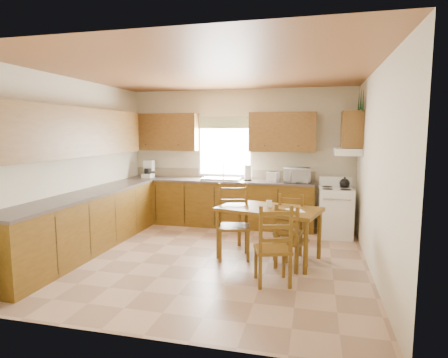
% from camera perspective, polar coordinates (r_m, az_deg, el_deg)
% --- Properties ---
extents(floor, '(4.50, 4.50, 0.00)m').
position_cam_1_polar(floor, '(5.69, -2.23, -11.90)').
color(floor, tan).
rests_on(floor, ground).
extents(ceiling, '(4.50, 4.50, 0.00)m').
position_cam_1_polar(ceiling, '(5.44, -2.38, 16.06)').
color(ceiling, '#976036').
rests_on(ceiling, floor).
extents(wall_left, '(4.50, 4.50, 0.00)m').
position_cam_1_polar(wall_left, '(6.40, -22.07, 2.09)').
color(wall_left, beige).
rests_on(wall_left, floor).
extents(wall_right, '(4.50, 4.50, 0.00)m').
position_cam_1_polar(wall_right, '(5.25, 22.04, 1.08)').
color(wall_right, beige).
rests_on(wall_right, floor).
extents(wall_back, '(4.50, 4.50, 0.00)m').
position_cam_1_polar(wall_back, '(7.58, 2.41, 3.33)').
color(wall_back, beige).
rests_on(wall_back, floor).
extents(wall_front, '(4.50, 4.50, 0.00)m').
position_cam_1_polar(wall_front, '(3.31, -13.13, -1.88)').
color(wall_front, beige).
rests_on(wall_front, floor).
extents(lower_cab_back, '(3.75, 0.60, 0.88)m').
position_cam_1_polar(lower_cab_back, '(7.49, -0.90, -3.73)').
color(lower_cab_back, brown).
rests_on(lower_cab_back, floor).
extents(lower_cab_left, '(0.60, 3.60, 0.88)m').
position_cam_1_polar(lower_cab_left, '(6.25, -20.23, -6.40)').
color(lower_cab_left, brown).
rests_on(lower_cab_left, floor).
extents(counter_back, '(3.75, 0.63, 0.04)m').
position_cam_1_polar(counter_back, '(7.42, -0.91, -0.24)').
color(counter_back, '#514641').
rests_on(counter_back, lower_cab_back).
extents(counter_left, '(0.63, 3.60, 0.04)m').
position_cam_1_polar(counter_left, '(6.16, -20.42, -2.23)').
color(counter_left, '#514641').
rests_on(counter_left, lower_cab_left).
extents(backsplash, '(3.75, 0.01, 0.18)m').
position_cam_1_polar(backsplash, '(7.68, -0.36, 0.85)').
color(backsplash, gray).
rests_on(backsplash, counter_back).
extents(upper_cab_back_left, '(1.41, 0.33, 0.75)m').
position_cam_1_polar(upper_cab_back_left, '(7.86, -9.03, 7.07)').
color(upper_cab_back_left, brown).
rests_on(upper_cab_back_left, wall_back).
extents(upper_cab_back_right, '(1.25, 0.33, 0.75)m').
position_cam_1_polar(upper_cab_back_right, '(7.28, 8.89, 7.07)').
color(upper_cab_back_right, brown).
rests_on(upper_cab_back_right, wall_back).
extents(upper_cab_left, '(0.33, 3.60, 0.75)m').
position_cam_1_polar(upper_cab_left, '(6.16, -21.86, 6.63)').
color(upper_cab_left, brown).
rests_on(upper_cab_left, wall_left).
extents(upper_cab_stove, '(0.33, 0.62, 0.62)m').
position_cam_1_polar(upper_cab_stove, '(6.84, 18.87, 7.15)').
color(upper_cab_stove, brown).
rests_on(upper_cab_stove, wall_right).
extents(range_hood, '(0.44, 0.62, 0.12)m').
position_cam_1_polar(range_hood, '(6.85, 18.32, 3.98)').
color(range_hood, white).
rests_on(range_hood, wall_right).
extents(window_frame, '(1.13, 0.02, 1.18)m').
position_cam_1_polar(window_frame, '(7.61, 0.15, 4.86)').
color(window_frame, white).
rests_on(window_frame, wall_back).
extents(window_pane, '(1.05, 0.01, 1.10)m').
position_cam_1_polar(window_pane, '(7.60, 0.14, 4.86)').
color(window_pane, white).
rests_on(window_pane, wall_back).
extents(window_valance, '(1.19, 0.01, 0.24)m').
position_cam_1_polar(window_valance, '(7.57, 0.10, 8.64)').
color(window_valance, '#53713F').
rests_on(window_valance, wall_back).
extents(sink_basin, '(0.75, 0.45, 0.04)m').
position_cam_1_polar(sink_basin, '(7.40, -0.34, 0.05)').
color(sink_basin, silver).
rests_on(sink_basin, counter_back).
extents(pine_decal_a, '(0.22, 0.22, 0.36)m').
position_cam_1_polar(pine_decal_a, '(6.56, 20.45, 11.30)').
color(pine_decal_a, black).
rests_on(pine_decal_a, wall_right).
extents(pine_decal_b, '(0.22, 0.22, 0.36)m').
position_cam_1_polar(pine_decal_b, '(6.88, 20.15, 11.43)').
color(pine_decal_b, black).
rests_on(pine_decal_b, wall_right).
extents(pine_decal_c, '(0.22, 0.22, 0.36)m').
position_cam_1_polar(pine_decal_c, '(7.19, 19.86, 10.92)').
color(pine_decal_c, black).
rests_on(pine_decal_c, wall_right).
extents(stove, '(0.60, 0.62, 0.85)m').
position_cam_1_polar(stove, '(6.96, 16.59, -4.99)').
color(stove, white).
rests_on(stove, floor).
extents(coffeemaker, '(0.23, 0.27, 0.35)m').
position_cam_1_polar(coffeemaker, '(7.91, -11.52, 1.51)').
color(coffeemaker, white).
rests_on(coffeemaker, counter_back).
extents(paper_towel, '(0.14, 0.14, 0.30)m').
position_cam_1_polar(paper_towel, '(7.28, 3.61, 0.95)').
color(paper_towel, white).
rests_on(paper_towel, counter_back).
extents(toaster, '(0.25, 0.20, 0.18)m').
position_cam_1_polar(toaster, '(7.19, 7.44, 0.35)').
color(toaster, white).
rests_on(toaster, counter_back).
extents(microwave, '(0.48, 0.37, 0.27)m').
position_cam_1_polar(microwave, '(7.12, 11.02, 0.58)').
color(microwave, white).
rests_on(microwave, counter_back).
extents(dining_table, '(1.59, 1.16, 0.77)m').
position_cam_1_polar(dining_table, '(5.58, 6.84, -8.20)').
color(dining_table, brown).
rests_on(dining_table, floor).
extents(chair_near_left, '(0.48, 0.47, 0.88)m').
position_cam_1_polar(chair_near_left, '(5.23, 10.23, -8.65)').
color(chair_near_left, brown).
rests_on(chair_near_left, floor).
extents(chair_near_right, '(0.52, 0.51, 1.00)m').
position_cam_1_polar(chair_near_right, '(4.68, 7.44, -9.80)').
color(chair_near_right, brown).
rests_on(chair_near_right, floor).
extents(chair_far_left, '(0.42, 0.41, 0.93)m').
position_cam_1_polar(chair_far_left, '(5.62, 9.78, -7.32)').
color(chair_far_left, brown).
rests_on(chair_far_left, floor).
extents(chair_far_right, '(0.55, 0.54, 1.09)m').
position_cam_1_polar(chair_far_right, '(5.53, 1.49, -6.57)').
color(chair_far_right, brown).
rests_on(chair_far_right, floor).
extents(table_paper, '(0.29, 0.33, 0.00)m').
position_cam_1_polar(table_paper, '(5.35, 10.78, -4.73)').
color(table_paper, white).
rests_on(table_paper, dining_table).
extents(table_card, '(0.08, 0.03, 0.11)m').
position_cam_1_polar(table_card, '(5.50, 6.87, -3.77)').
color(table_card, white).
rests_on(table_card, dining_table).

